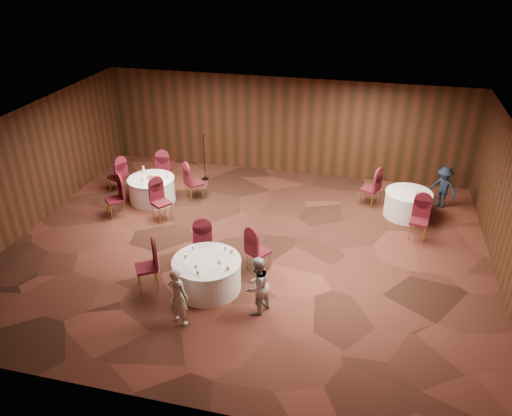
% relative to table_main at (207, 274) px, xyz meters
% --- Properties ---
extents(ground, '(12.00, 12.00, 0.00)m').
position_rel_table_main_xyz_m(ground, '(0.44, 1.78, -0.38)').
color(ground, black).
rests_on(ground, ground).
extents(room_shell, '(12.00, 12.00, 12.00)m').
position_rel_table_main_xyz_m(room_shell, '(0.44, 1.78, 1.59)').
color(room_shell, silver).
rests_on(room_shell, ground).
extents(table_main, '(1.54, 1.54, 0.74)m').
position_rel_table_main_xyz_m(table_main, '(0.00, 0.00, 0.00)').
color(table_main, silver).
rests_on(table_main, ground).
extents(table_left, '(1.38, 1.38, 0.74)m').
position_rel_table_main_xyz_m(table_left, '(-2.98, 3.69, 0.00)').
color(table_left, silver).
rests_on(table_left, ground).
extents(table_right, '(1.30, 1.30, 0.74)m').
position_rel_table_main_xyz_m(table_right, '(4.44, 4.55, 0.00)').
color(table_right, silver).
rests_on(table_right, ground).
extents(chairs_main, '(3.02, 2.11, 1.00)m').
position_rel_table_main_xyz_m(chairs_main, '(-0.31, 0.64, 0.12)').
color(chairs_main, '#440D1C').
rests_on(chairs_main, ground).
extents(chairs_left, '(3.17, 3.04, 1.00)m').
position_rel_table_main_xyz_m(chairs_left, '(-3.02, 3.71, 0.12)').
color(chairs_left, '#440D1C').
rests_on(chairs_left, ground).
extents(chairs_right, '(1.97, 2.29, 1.00)m').
position_rel_table_main_xyz_m(chairs_right, '(4.03, 4.20, 0.12)').
color(chairs_right, '#440D1C').
rests_on(chairs_right, ground).
extents(tabletop_main, '(1.09, 1.10, 0.22)m').
position_rel_table_main_xyz_m(tabletop_main, '(0.13, -0.09, 0.47)').
color(tabletop_main, silver).
rests_on(tabletop_main, table_main).
extents(tabletop_left, '(0.90, 0.86, 0.22)m').
position_rel_table_main_xyz_m(tabletop_left, '(-2.98, 3.69, 0.45)').
color(tabletop_left, silver).
rests_on(tabletop_left, table_left).
extents(tabletop_right, '(0.08, 0.08, 0.22)m').
position_rel_table_main_xyz_m(tabletop_right, '(4.60, 4.26, 0.52)').
color(tabletop_right, silver).
rests_on(tabletop_right, table_right).
extents(mic_stand, '(0.24, 0.24, 1.53)m').
position_rel_table_main_xyz_m(mic_stand, '(-1.95, 5.53, 0.06)').
color(mic_stand, black).
rests_on(mic_stand, ground).
extents(woman_a, '(0.57, 0.48, 1.34)m').
position_rel_table_main_xyz_m(woman_a, '(-0.18, -1.24, 0.29)').
color(woman_a, silver).
rests_on(woman_a, ground).
extents(woman_b, '(0.73, 0.80, 1.33)m').
position_rel_table_main_xyz_m(woman_b, '(1.27, -0.53, 0.29)').
color(woman_b, '#B1B0B5').
rests_on(woman_b, ground).
extents(man_c, '(0.93, 0.82, 1.25)m').
position_rel_table_main_xyz_m(man_c, '(5.43, 5.36, 0.25)').
color(man_c, '#151E2F').
rests_on(man_c, ground).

